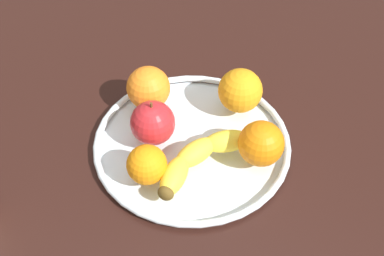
{
  "coord_description": "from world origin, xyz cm",
  "views": [
    {
      "loc": [
        34.76,
        44.42,
        66.36
      ],
      "look_at": [
        0.0,
        0.0,
        4.8
      ],
      "focal_mm": 46.63,
      "sensor_mm": 36.0,
      "label": 1
    }
  ],
  "objects_px": {
    "fruit_bowl": "(192,143)",
    "orange_front_left": "(261,144)",
    "apple": "(153,123)",
    "orange_front_right": "(148,88)",
    "banana": "(198,157)",
    "orange_back_right": "(240,91)",
    "orange_center": "(147,165)"
  },
  "relations": [
    {
      "from": "banana",
      "to": "orange_center",
      "type": "relative_size",
      "value": 3.12
    },
    {
      "from": "fruit_bowl",
      "to": "banana",
      "type": "height_order",
      "value": "banana"
    },
    {
      "from": "banana",
      "to": "orange_front_left",
      "type": "distance_m",
      "value": 0.1
    },
    {
      "from": "fruit_bowl",
      "to": "orange_back_right",
      "type": "relative_size",
      "value": 4.29
    },
    {
      "from": "orange_back_right",
      "to": "orange_center",
      "type": "relative_size",
      "value": 1.23
    },
    {
      "from": "apple",
      "to": "orange_front_right",
      "type": "xyz_separation_m",
      "value": [
        -0.04,
        -0.07,
        0.0
      ]
    },
    {
      "from": "apple",
      "to": "orange_front_right",
      "type": "relative_size",
      "value": 1.07
    },
    {
      "from": "banana",
      "to": "orange_front_left",
      "type": "xyz_separation_m",
      "value": [
        -0.09,
        0.05,
        0.02
      ]
    },
    {
      "from": "orange_front_right",
      "to": "apple",
      "type": "bearing_deg",
      "value": 60.17
    },
    {
      "from": "orange_back_right",
      "to": "fruit_bowl",
      "type": "bearing_deg",
      "value": 5.41
    },
    {
      "from": "orange_front_left",
      "to": "orange_center",
      "type": "distance_m",
      "value": 0.19
    },
    {
      "from": "fruit_bowl",
      "to": "orange_front_left",
      "type": "bearing_deg",
      "value": 121.64
    },
    {
      "from": "fruit_bowl",
      "to": "apple",
      "type": "bearing_deg",
      "value": -41.68
    },
    {
      "from": "fruit_bowl",
      "to": "banana",
      "type": "relative_size",
      "value": 1.69
    },
    {
      "from": "orange_front_right",
      "to": "orange_front_left",
      "type": "xyz_separation_m",
      "value": [
        -0.07,
        0.22,
        -0.0
      ]
    },
    {
      "from": "banana",
      "to": "orange_center",
      "type": "distance_m",
      "value": 0.09
    },
    {
      "from": "banana",
      "to": "apple",
      "type": "bearing_deg",
      "value": -77.9
    },
    {
      "from": "orange_front_right",
      "to": "orange_front_left",
      "type": "bearing_deg",
      "value": 107.5
    },
    {
      "from": "banana",
      "to": "orange_center",
      "type": "xyz_separation_m",
      "value": [
        0.08,
        -0.03,
        0.01
      ]
    },
    {
      "from": "orange_back_right",
      "to": "orange_center",
      "type": "xyz_separation_m",
      "value": [
        0.22,
        0.03,
        -0.01
      ]
    },
    {
      "from": "banana",
      "to": "apple",
      "type": "height_order",
      "value": "apple"
    },
    {
      "from": "apple",
      "to": "orange_front_left",
      "type": "bearing_deg",
      "value": 127.57
    },
    {
      "from": "fruit_bowl",
      "to": "orange_front_right",
      "type": "bearing_deg",
      "value": -86.74
    },
    {
      "from": "orange_front_right",
      "to": "orange_back_right",
      "type": "relative_size",
      "value": 0.99
    },
    {
      "from": "fruit_bowl",
      "to": "orange_front_right",
      "type": "xyz_separation_m",
      "value": [
        0.01,
        -0.12,
        0.05
      ]
    },
    {
      "from": "apple",
      "to": "orange_back_right",
      "type": "bearing_deg",
      "value": 168.9
    },
    {
      "from": "apple",
      "to": "orange_center",
      "type": "distance_m",
      "value": 0.08
    },
    {
      "from": "apple",
      "to": "orange_center",
      "type": "height_order",
      "value": "apple"
    },
    {
      "from": "orange_back_right",
      "to": "orange_center",
      "type": "bearing_deg",
      "value": 7.79
    },
    {
      "from": "fruit_bowl",
      "to": "orange_front_left",
      "type": "distance_m",
      "value": 0.13
    },
    {
      "from": "orange_front_left",
      "to": "orange_back_right",
      "type": "distance_m",
      "value": 0.12
    },
    {
      "from": "banana",
      "to": "orange_front_right",
      "type": "height_order",
      "value": "orange_front_right"
    }
  ]
}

